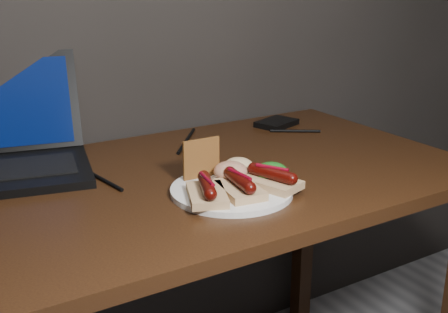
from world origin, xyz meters
TOP-DOWN VIEW (x-y plane):
  - desk at (0.00, 1.38)m, footprint 1.40×0.70m
  - hard_drive at (0.48, 1.62)m, footprint 0.14×0.11m
  - desk_cables at (-0.00, 1.52)m, footprint 0.98×0.33m
  - plate at (0.09, 1.25)m, footprint 0.30×0.30m
  - bread_sausage_left at (0.02, 1.22)m, footprint 0.11×0.13m
  - bread_sausage_center at (0.09, 1.21)m, footprint 0.09×0.12m
  - bread_sausage_right at (0.16, 1.21)m, footprint 0.10×0.13m
  - crispbread at (0.07, 1.33)m, footprint 0.09×0.01m
  - salad_greens at (0.18, 1.24)m, footprint 0.07×0.07m
  - salsa_mound at (0.11, 1.29)m, footprint 0.07×0.07m
  - coleslaw_mound at (0.15, 1.31)m, footprint 0.06×0.06m

SIDE VIEW (x-z plane):
  - desk at x=0.00m, z-range 0.29..1.04m
  - desk_cables at x=0.00m, z-range 0.75..0.76m
  - plate at x=0.09m, z-range 0.75..0.76m
  - hard_drive at x=0.48m, z-range 0.75..0.77m
  - bread_sausage_left at x=0.02m, z-range 0.76..0.80m
  - bread_sausage_center at x=0.09m, z-range 0.76..0.80m
  - bread_sausage_right at x=0.16m, z-range 0.76..0.80m
  - coleslaw_mound at x=0.15m, z-range 0.76..0.80m
  - salad_greens at x=0.18m, z-range 0.76..0.80m
  - salsa_mound at x=0.11m, z-range 0.76..0.80m
  - crispbread at x=0.07m, z-range 0.76..0.85m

